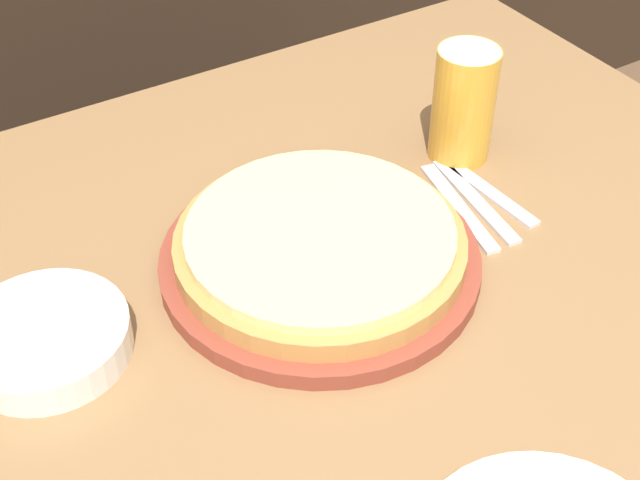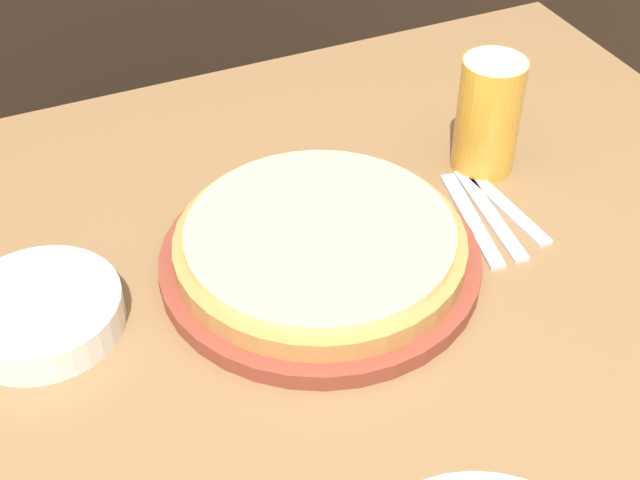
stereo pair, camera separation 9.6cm
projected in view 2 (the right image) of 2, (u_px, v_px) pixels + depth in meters
pizza_on_board at (320, 250)px, 0.97m from camera, size 0.35×0.35×0.06m
beer_glass at (489, 111)px, 1.08m from camera, size 0.08×0.08×0.15m
side_bowl at (41, 312)px, 0.91m from camera, size 0.17×0.17×0.04m
fork at (471, 219)px, 1.04m from camera, size 0.05×0.17×0.00m
dinner_knife at (490, 214)px, 1.05m from camera, size 0.04×0.18×0.00m
spoon at (507, 208)px, 1.06m from camera, size 0.03×0.15×0.00m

